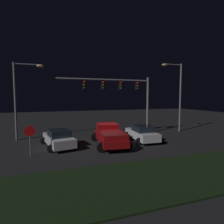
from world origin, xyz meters
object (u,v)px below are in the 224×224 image
object	(u,v)px
car_sedan_far	(142,133)
street_lamp_right	(177,89)
stop_sign	(30,135)
car_sedan	(59,138)
street_lamp_left	(22,91)
traffic_signal_gantry	(121,90)
pickup_truck	(109,134)

from	to	relation	value
car_sedan_far	street_lamp_right	xyz separation A→B (m)	(6.26, 3.04, 4.48)
car_sedan_far	stop_sign	xyz separation A→B (m)	(-9.92, -1.82, 0.82)
car_sedan	street_lamp_left	bearing A→B (deg)	27.77
car_sedan	street_lamp_left	size ratio (longest dim) A/B	0.61
traffic_signal_gantry	street_lamp_left	world-z (taller)	street_lamp_left
pickup_truck	street_lamp_left	bearing A→B (deg)	63.74
traffic_signal_gantry	pickup_truck	bearing A→B (deg)	-124.43
pickup_truck	traffic_signal_gantry	size ratio (longest dim) A/B	0.54
car_sedan_far	pickup_truck	bearing A→B (deg)	101.65
car_sedan	car_sedan_far	xyz separation A→B (m)	(7.84, -0.24, 0.00)
car_sedan_far	street_lamp_left	world-z (taller)	street_lamp_left
car_sedan_far	stop_sign	size ratio (longest dim) A/B	2.01
car_sedan_far	street_lamp_right	distance (m)	8.27
pickup_truck	car_sedan_far	world-z (taller)	pickup_truck
street_lamp_left	stop_sign	bearing A→B (deg)	-79.18
traffic_signal_gantry	street_lamp_left	distance (m)	10.10
pickup_truck	stop_sign	xyz separation A→B (m)	(-6.38, -1.26, 0.56)
street_lamp_right	stop_sign	bearing A→B (deg)	-163.29
car_sedan	car_sedan_far	bearing A→B (deg)	-103.07
car_sedan_far	stop_sign	bearing A→B (deg)	103.04
car_sedan_far	street_lamp_left	xyz separation A→B (m)	(-11.07, 4.21, 4.12)
car_sedan	stop_sign	bearing A→B (deg)	123.48
car_sedan	traffic_signal_gantry	bearing A→B (deg)	-78.58
traffic_signal_gantry	street_lamp_left	bearing A→B (deg)	173.65
pickup_truck	street_lamp_left	xyz separation A→B (m)	(-7.53, 4.77, 3.86)
pickup_truck	car_sedan	xyz separation A→B (m)	(-4.30, 0.80, -0.26)
traffic_signal_gantry	stop_sign	world-z (taller)	traffic_signal_gantry
car_sedan_far	street_lamp_left	size ratio (longest dim) A/B	0.59
car_sedan	traffic_signal_gantry	distance (m)	8.54
traffic_signal_gantry	car_sedan	bearing A→B (deg)	-157.26
pickup_truck	stop_sign	distance (m)	6.53
car_sedan_far	stop_sign	distance (m)	10.11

